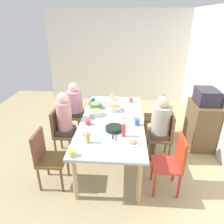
% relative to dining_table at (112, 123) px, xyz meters
% --- Properties ---
extents(ground_plane, '(7.04, 7.04, 0.00)m').
position_rel_dining_table_xyz_m(ground_plane, '(0.00, 0.00, -0.69)').
color(ground_plane, tan).
extents(wall_left, '(0.12, 4.15, 2.60)m').
position_rel_dining_table_xyz_m(wall_left, '(-2.99, 0.00, 0.61)').
color(wall_left, silver).
rests_on(wall_left, ground_plane).
extents(dining_table, '(2.28, 1.08, 0.75)m').
position_rel_dining_table_xyz_m(dining_table, '(0.00, 0.00, 0.00)').
color(dining_table, '#B1BAD0').
rests_on(dining_table, ground_plane).
extents(chair_0, '(0.40, 0.40, 0.90)m').
position_rel_dining_table_xyz_m(chair_0, '(0.76, 0.92, -0.17)').
color(chair_0, '#BE362A').
rests_on(chair_0, ground_plane).
extents(chair_1, '(0.40, 0.40, 0.90)m').
position_rel_dining_table_xyz_m(chair_1, '(0.00, 0.92, -0.17)').
color(chair_1, brown).
rests_on(chair_1, ground_plane).
extents(person_1, '(0.33, 0.33, 1.21)m').
position_rel_dining_table_xyz_m(person_1, '(-0.00, 0.83, 0.04)').
color(person_1, brown).
rests_on(person_1, ground_plane).
extents(chair_2, '(0.40, 0.40, 0.90)m').
position_rel_dining_table_xyz_m(chair_2, '(0.76, -0.92, -0.17)').
color(chair_2, brown).
rests_on(chair_2, ground_plane).
extents(chair_3, '(0.40, 0.40, 0.90)m').
position_rel_dining_table_xyz_m(chair_3, '(-0.76, 0.92, -0.17)').
color(chair_3, brown).
rests_on(chair_3, ground_plane).
extents(chair_4, '(0.40, 0.40, 0.90)m').
position_rel_dining_table_xyz_m(chair_4, '(0.00, -0.92, -0.17)').
color(chair_4, brown).
rests_on(chair_4, ground_plane).
extents(person_4, '(0.30, 0.30, 1.23)m').
position_rel_dining_table_xyz_m(person_4, '(0.00, -0.83, 0.03)').
color(person_4, '#473C41').
rests_on(person_4, ground_plane).
extents(chair_5, '(0.40, 0.40, 0.90)m').
position_rel_dining_table_xyz_m(chair_5, '(-0.76, -0.92, -0.17)').
color(chair_5, brown).
rests_on(chair_5, ground_plane).
extents(person_5, '(0.33, 0.33, 1.17)m').
position_rel_dining_table_xyz_m(person_5, '(-0.76, -0.83, 0.02)').
color(person_5, '#3B3A46').
rests_on(person_5, ground_plane).
extents(plate_0, '(0.23, 0.23, 0.04)m').
position_rel_dining_table_xyz_m(plate_0, '(-0.06, 0.18, 0.08)').
color(plate_0, white).
rests_on(plate_0, dining_table).
extents(plate_1, '(0.21, 0.21, 0.04)m').
position_rel_dining_table_xyz_m(plate_1, '(0.71, 0.35, 0.08)').
color(plate_1, silver).
rests_on(plate_1, dining_table).
extents(plate_2, '(0.21, 0.21, 0.04)m').
position_rel_dining_table_xyz_m(plate_2, '(-0.91, -0.00, 0.08)').
color(plate_2, white).
rests_on(plate_2, dining_table).
extents(bowl_0, '(0.26, 0.26, 0.10)m').
position_rel_dining_table_xyz_m(bowl_0, '(-0.40, 0.01, 0.12)').
color(bowl_0, beige).
rests_on(bowl_0, dining_table).
extents(bowl_1, '(0.24, 0.24, 0.11)m').
position_rel_dining_table_xyz_m(bowl_1, '(-0.16, -0.31, 0.12)').
color(bowl_1, beige).
rests_on(bowl_1, dining_table).
extents(bowl_2, '(0.24, 0.24, 0.11)m').
position_rel_dining_table_xyz_m(bowl_2, '(-0.50, -0.35, 0.12)').
color(bowl_2, '#447853').
rests_on(bowl_2, dining_table).
extents(serving_pan, '(0.46, 0.28, 0.06)m').
position_rel_dining_table_xyz_m(serving_pan, '(0.36, 0.06, 0.10)').
color(serving_pan, black).
rests_on(serving_pan, dining_table).
extents(cup_0, '(0.12, 0.08, 0.09)m').
position_rel_dining_table_xyz_m(cup_0, '(-0.08, 0.36, 0.11)').
color(cup_0, white).
rests_on(cup_0, dining_table).
extents(cup_1, '(0.12, 0.08, 0.09)m').
position_rel_dining_table_xyz_m(cup_1, '(0.16, 0.43, 0.11)').
color(cup_1, '#2C60A3').
rests_on(cup_1, dining_table).
extents(cup_2, '(0.11, 0.07, 0.09)m').
position_rel_dining_table_xyz_m(cup_2, '(-1.02, -0.08, 0.11)').
color(cup_2, '#E7C952').
rests_on(cup_2, dining_table).
extents(cup_3, '(0.13, 0.09, 0.07)m').
position_rel_dining_table_xyz_m(cup_3, '(1.05, -0.44, 0.10)').
color(cup_3, '#DFC74F').
rests_on(cup_3, dining_table).
extents(cup_4, '(0.12, 0.09, 0.08)m').
position_rel_dining_table_xyz_m(cup_4, '(0.19, -0.39, 0.11)').
color(cup_4, '#CF483F').
rests_on(cup_4, dining_table).
extents(cup_5, '(0.11, 0.08, 0.09)m').
position_rel_dining_table_xyz_m(cup_5, '(-0.78, -0.44, 0.11)').
color(cup_5, '#325B9A').
rests_on(cup_5, dining_table).
extents(cup_6, '(0.13, 0.09, 0.08)m').
position_rel_dining_table_xyz_m(cup_6, '(0.53, -0.41, 0.11)').
color(cup_6, white).
rests_on(cup_6, dining_table).
extents(cup_7, '(0.11, 0.07, 0.09)m').
position_rel_dining_table_xyz_m(cup_7, '(-0.84, 0.34, 0.11)').
color(cup_7, '#C75635').
rests_on(cup_7, dining_table).
extents(bottle_0, '(0.06, 0.06, 0.19)m').
position_rel_dining_table_xyz_m(bottle_0, '(0.74, -0.29, 0.15)').
color(bottle_0, gold).
rests_on(bottle_0, dining_table).
extents(bottle_1, '(0.05, 0.05, 0.19)m').
position_rel_dining_table_xyz_m(bottle_1, '(-0.48, -0.16, 0.16)').
color(bottle_1, silver).
rests_on(bottle_1, dining_table).
extents(bottle_2, '(0.05, 0.05, 0.23)m').
position_rel_dining_table_xyz_m(bottle_2, '(0.53, 0.21, 0.18)').
color(bottle_2, '#E13A36').
rests_on(bottle_2, dining_table).
extents(side_cabinet, '(0.70, 0.44, 0.90)m').
position_rel_dining_table_xyz_m(side_cabinet, '(-0.51, 1.72, -0.24)').
color(side_cabinet, brown).
rests_on(side_cabinet, ground_plane).
extents(microwave, '(0.48, 0.36, 0.28)m').
position_rel_dining_table_xyz_m(microwave, '(-0.51, 1.72, 0.35)').
color(microwave, '#272232').
rests_on(microwave, side_cabinet).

